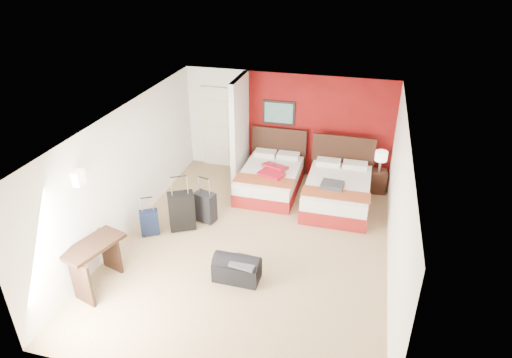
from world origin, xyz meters
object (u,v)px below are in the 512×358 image
(suitcase_navy, at_px, (150,224))
(duffel_bag, at_px, (237,269))
(bed_left, at_px, (270,181))
(suitcase_charcoal, at_px, (205,208))
(desk, at_px, (97,265))
(nightstand, at_px, (378,181))
(bed_right, at_px, (337,193))
(table_lamp, at_px, (380,161))
(red_suitcase_open, at_px, (273,171))
(suitcase_black, at_px, (182,212))

(suitcase_navy, relative_size, duffel_bag, 0.63)
(bed_left, height_order, suitcase_charcoal, suitcase_charcoal)
(suitcase_navy, distance_m, desk, 1.59)
(bed_left, xyz_separation_m, duffel_bag, (0.15, -3.13, -0.08))
(nightstand, bearing_deg, bed_right, -139.06)
(table_lamp, xyz_separation_m, suitcase_charcoal, (-3.41, -2.19, -0.45))
(table_lamp, height_order, suitcase_navy, table_lamp)
(bed_left, distance_m, suitcase_charcoal, 1.85)
(red_suitcase_open, xyz_separation_m, suitcase_charcoal, (-1.10, -1.45, -0.29))
(suitcase_navy, distance_m, duffel_bag, 2.21)
(red_suitcase_open, relative_size, table_lamp, 1.52)
(nightstand, bearing_deg, bed_left, -170.25)
(nightstand, distance_m, desk, 6.32)
(suitcase_charcoal, bearing_deg, bed_right, 43.43)
(suitcase_navy, bearing_deg, suitcase_black, 3.47)
(suitcase_black, bearing_deg, bed_left, 26.66)
(bed_left, height_order, suitcase_navy, bed_left)
(suitcase_navy, xyz_separation_m, desk, (-0.15, -1.57, 0.17))
(suitcase_charcoal, bearing_deg, nightstand, 48.95)
(bed_right, bearing_deg, suitcase_charcoal, -152.44)
(bed_left, relative_size, desk, 1.82)
(suitcase_charcoal, bearing_deg, red_suitcase_open, 69.23)
(red_suitcase_open, bearing_deg, bed_left, 154.94)
(bed_left, distance_m, bed_right, 1.58)
(desk, bearing_deg, suitcase_navy, 101.56)
(nightstand, xyz_separation_m, suitcase_charcoal, (-3.41, -2.19, 0.05))
(bed_right, xyz_separation_m, table_lamp, (0.85, 0.87, 0.47))
(red_suitcase_open, bearing_deg, table_lamp, 37.52)
(suitcase_charcoal, xyz_separation_m, desk, (-1.05, -2.30, 0.11))
(duffel_bag, bearing_deg, desk, -160.96)
(bed_right, height_order, red_suitcase_open, red_suitcase_open)
(bed_left, distance_m, desk, 4.37)
(bed_right, height_order, table_lamp, table_lamp)
(desk, bearing_deg, suitcase_black, 87.37)
(bed_left, height_order, suitcase_black, suitcase_black)
(bed_right, distance_m, nightstand, 1.22)
(suitcase_black, relative_size, duffel_bag, 0.97)
(suitcase_charcoal, bearing_deg, bed_left, 73.58)
(bed_right, height_order, desk, desk)
(nightstand, bearing_deg, suitcase_charcoal, -152.24)
(table_lamp, relative_size, desk, 0.49)
(table_lamp, distance_m, suitcase_charcoal, 4.07)
(desk, bearing_deg, duffel_bag, 35.37)
(red_suitcase_open, height_order, suitcase_charcoal, red_suitcase_open)
(nightstand, distance_m, duffel_bag, 4.39)
(duffel_bag, bearing_deg, suitcase_black, 142.14)
(red_suitcase_open, relative_size, suitcase_navy, 1.51)
(suitcase_black, height_order, suitcase_charcoal, suitcase_black)
(duffel_bag, bearing_deg, table_lamp, 59.88)
(bed_left, relative_size, bed_right, 0.94)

